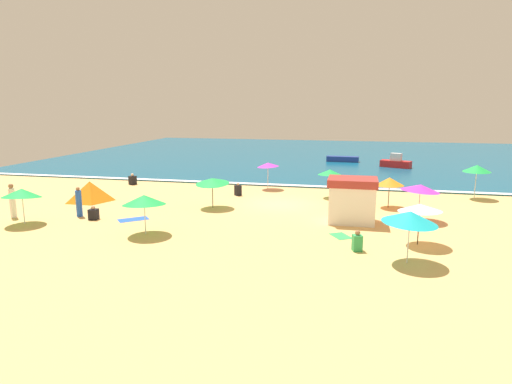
# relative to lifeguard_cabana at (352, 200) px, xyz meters

# --- Properties ---
(ground_plane) EXTENTS (60.00, 60.00, 0.00)m
(ground_plane) POSITION_rel_lifeguard_cabana_xyz_m (-4.68, 3.45, -1.24)
(ground_plane) COLOR #E5B26B
(ocean_water) EXTENTS (60.00, 44.00, 0.10)m
(ocean_water) POSITION_rel_lifeguard_cabana_xyz_m (-4.68, 31.45, -1.19)
(ocean_water) COLOR #0F567A
(ocean_water) RESTS_ON ground_plane
(wave_breaker_foam) EXTENTS (57.00, 0.70, 0.01)m
(wave_breaker_foam) POSITION_rel_lifeguard_cabana_xyz_m (-4.68, 9.75, -1.14)
(wave_breaker_foam) COLOR white
(wave_breaker_foam) RESTS_ON ocean_water
(lifeguard_cabana) EXTENTS (2.60, 2.00, 2.43)m
(lifeguard_cabana) POSITION_rel_lifeguard_cabana_xyz_m (0.00, 0.00, 0.00)
(lifeguard_cabana) COLOR white
(lifeguard_cabana) RESTS_ON ground_plane
(beach_umbrella_0) EXTENTS (2.27, 2.29, 1.97)m
(beach_umbrella_0) POSITION_rel_lifeguard_cabana_xyz_m (-8.42, 1.58, 0.44)
(beach_umbrella_0) COLOR #4C3823
(beach_umbrella_0) RESTS_ON ground_plane
(beach_umbrella_1) EXTENTS (2.77, 2.78, 2.06)m
(beach_umbrella_1) POSITION_rel_lifeguard_cabana_xyz_m (-9.86, -4.58, 0.50)
(beach_umbrella_1) COLOR silver
(beach_umbrella_1) RESTS_ON ground_plane
(beach_umbrella_2) EXTENTS (2.58, 2.57, 2.10)m
(beach_umbrella_2) POSITION_rel_lifeguard_cabana_xyz_m (3.61, 1.17, 0.60)
(beach_umbrella_2) COLOR silver
(beach_umbrella_2) RESTS_ON ground_plane
(beach_umbrella_3) EXTENTS (1.74, 1.75, 1.96)m
(beach_umbrella_3) POSITION_rel_lifeguard_cabana_xyz_m (-1.58, 6.31, 0.50)
(beach_umbrella_3) COLOR silver
(beach_umbrella_3) RESTS_ON ground_plane
(beach_umbrella_4) EXTENTS (2.20, 2.23, 2.05)m
(beach_umbrella_4) POSITION_rel_lifeguard_cabana_xyz_m (-17.07, -4.28, 0.45)
(beach_umbrella_4) COLOR silver
(beach_umbrella_4) RESTS_ON ground_plane
(beach_umbrella_5) EXTENTS (2.86, 2.85, 2.21)m
(beach_umbrella_5) POSITION_rel_lifeguard_cabana_xyz_m (2.31, -5.93, 0.67)
(beach_umbrella_5) COLOR silver
(beach_umbrella_5) RESTS_ON ground_plane
(beach_umbrella_6) EXTENTS (1.98, 1.97, 2.06)m
(beach_umbrella_6) POSITION_rel_lifeguard_cabana_xyz_m (-6.30, 8.36, 0.60)
(beach_umbrella_6) COLOR silver
(beach_umbrella_6) RESTS_ON ground_plane
(beach_umbrella_7) EXTENTS (2.75, 2.76, 1.96)m
(beach_umbrella_7) POSITION_rel_lifeguard_cabana_xyz_m (3.03, -3.31, 0.49)
(beach_umbrella_7) COLOR #4C3823
(beach_umbrella_7) RESTS_ON ground_plane
(beach_umbrella_8) EXTENTS (2.43, 2.43, 1.90)m
(beach_umbrella_8) POSITION_rel_lifeguard_cabana_xyz_m (2.20, 4.11, 0.38)
(beach_umbrella_8) COLOR #4C3823
(beach_umbrella_8) RESTS_ON ground_plane
(beach_umbrella_9) EXTENTS (2.31, 2.32, 2.32)m
(beach_umbrella_9) POSITION_rel_lifeguard_cabana_xyz_m (8.07, 8.10, 0.82)
(beach_umbrella_9) COLOR silver
(beach_umbrella_9) RESTS_ON ground_plane
(beach_tent) EXTENTS (2.76, 2.60, 1.38)m
(beach_tent) POSITION_rel_lifeguard_cabana_xyz_m (-16.72, 1.29, -0.55)
(beach_tent) COLOR orange
(beach_tent) RESTS_ON ground_plane
(beachgoer_1) EXTENTS (0.49, 0.49, 0.94)m
(beachgoer_1) POSITION_rel_lifeguard_cabana_xyz_m (0.33, -4.85, -0.84)
(beachgoer_1) COLOR green
(beachgoer_1) RESTS_ON ground_plane
(beachgoer_2) EXTENTS (0.56, 0.56, 0.91)m
(beachgoer_2) POSITION_rel_lifeguard_cabana_xyz_m (-7.87, 5.51, -0.85)
(beachgoer_2) COLOR black
(beachgoer_2) RESTS_ON ground_plane
(beachgoer_3) EXTENTS (0.45, 0.45, 1.95)m
(beachgoer_3) POSITION_rel_lifeguard_cabana_xyz_m (-18.63, -3.26, -0.29)
(beachgoer_3) COLOR white
(beachgoer_3) RESTS_ON ground_plane
(beachgoer_4) EXTENTS (0.40, 0.40, 1.72)m
(beachgoer_4) POSITION_rel_lifeguard_cabana_xyz_m (-15.16, -2.19, -0.44)
(beachgoer_4) COLOR blue
(beachgoer_4) RESTS_ON ground_plane
(beachgoer_5) EXTENTS (0.63, 0.63, 0.90)m
(beachgoer_5) POSITION_rel_lifeguard_cabana_xyz_m (-17.18, 7.78, -0.87)
(beachgoer_5) COLOR black
(beachgoer_5) RESTS_ON ground_plane
(beachgoer_6) EXTENTS (0.49, 0.49, 0.80)m
(beachgoer_6) POSITION_rel_lifeguard_cabana_xyz_m (-13.98, -2.62, -0.91)
(beachgoer_6) COLOR black
(beachgoer_6) RESTS_ON ground_plane
(beach_towel_0) EXTENTS (1.78, 1.69, 0.01)m
(beach_towel_0) POSITION_rel_lifeguard_cabana_xyz_m (-11.84, -2.14, -1.24)
(beach_towel_0) COLOR blue
(beach_towel_0) RESTS_ON ground_plane
(beach_towel_1) EXTENTS (1.25, 1.38, 0.01)m
(beach_towel_1) POSITION_rel_lifeguard_cabana_xyz_m (-0.44, -2.79, -1.24)
(beach_towel_1) COLOR green
(beach_towel_1) RESTS_ON ground_plane
(small_boat_0) EXTENTS (3.11, 2.10, 1.40)m
(small_boat_0) POSITION_rel_lifeguard_cabana_xyz_m (4.00, 21.94, -0.68)
(small_boat_0) COLOR red
(small_boat_0) RESTS_ON ocean_water
(small_boat_1) EXTENTS (3.48, 1.07, 0.58)m
(small_boat_1) POSITION_rel_lifeguard_cabana_xyz_m (-1.32, 25.21, -0.85)
(small_boat_1) COLOR navy
(small_boat_1) RESTS_ON ocean_water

